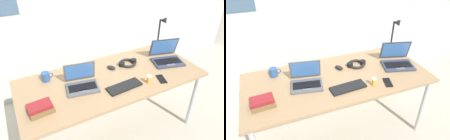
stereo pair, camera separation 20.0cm
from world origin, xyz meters
The scene contains 12 objects.
ground_plane centered at (0.00, 0.00, 0.00)m, with size 12.00×12.00×0.00m, color #B7AD9E.
desk centered at (0.00, 0.00, 0.68)m, with size 1.80×0.80×0.74m.
desk_lamp centered at (0.80, 0.28, 0.94)m, with size 0.12×0.18×0.40m.
laptop_near_lamp centered at (-0.32, -0.01, 0.78)m, with size 0.33×0.29×0.21m.
laptop_by_keyboard centered at (0.67, -0.01, 0.79)m, with size 0.38×0.35×0.23m.
external_keyboard centered at (0.02, -0.20, 0.75)m, with size 0.33×0.12×0.02m, color black.
computer_mouse centered at (0.06, 0.13, 0.76)m, with size 0.06×0.10×0.03m, color black.
cell_phone centered at (0.40, -0.26, 0.74)m, with size 0.06×0.14×0.01m, color black.
headphones centered at (0.26, 0.13, 0.76)m, with size 0.21×0.18×0.04m.
pill_bottle centered at (0.26, -0.25, 0.78)m, with size 0.04×0.04×0.08m.
book_stack centered at (-0.72, -0.15, 0.77)m, with size 0.20×0.17×0.06m.
coffee_mug centered at (-0.58, 0.24, 0.78)m, with size 0.11×0.08×0.09m.
Camera 1 is at (-0.79, -1.49, 1.90)m, focal length 33.45 mm.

